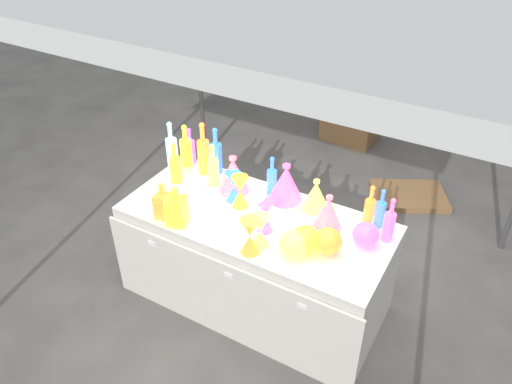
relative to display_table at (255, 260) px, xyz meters
The scene contains 31 objects.
ground 0.37m from the display_table, 90.00° to the left, with size 80.00×80.00×0.00m, color #605E59.
display_table is the anchor object (origin of this frame).
cardboard_box_closed 2.68m from the display_table, 96.18° to the left, with size 0.58×0.42×0.42m, color olive.
cardboard_box_flat 1.96m from the display_table, 70.93° to the left, with size 0.68×0.49×0.06m, color olive.
bottle_0 1.01m from the display_table, 158.21° to the left, with size 0.09×0.09×0.34m, color red, non-canonical shape.
bottle_1 0.85m from the display_table, 147.04° to the left, with size 0.09×0.09×0.37m, color #1C9B55, non-canonical shape.
bottle_2 0.89m from the display_table, 154.27° to the left, with size 0.09×0.09×0.41m, color orange, non-canonical shape.
bottle_3 1.01m from the display_table, 155.26° to the left, with size 0.08×0.08×0.29m, color blue, non-canonical shape.
bottle_4 0.73m from the display_table, 157.35° to the left, with size 0.08×0.08×0.33m, color #11526C, non-canonical shape.
bottle_5 1.05m from the display_table, 164.90° to the left, with size 0.08×0.08×0.38m, color #D22A6B, non-canonical shape.
bottle_6 0.90m from the display_table, behind, with size 0.08×0.08×0.32m, color red, non-canonical shape.
bottle_7 0.61m from the display_table, 97.59° to the left, with size 0.07×0.07×0.30m, color #1C9B55, non-canonical shape.
decanter_0 0.72m from the display_table, 143.31° to the right, with size 0.12×0.12×0.28m, color red, non-canonical shape.
decanter_1 0.78m from the display_table, 151.49° to the right, with size 0.10×0.10×0.26m, color orange, non-canonical shape.
hourglass_0 0.60m from the display_table, 65.51° to the right, with size 0.12×0.12×0.24m, color orange, non-canonical shape.
hourglass_1 0.51m from the display_table, 35.04° to the right, with size 0.11×0.11×0.22m, color blue, non-canonical shape.
hourglass_2 0.56m from the display_table, 53.57° to the right, with size 0.11×0.11×0.22m, color #11526C, non-canonical shape.
hourglass_3 0.49m from the display_table, 56.53° to the right, with size 0.11×0.11×0.22m, color #D22A6B, non-canonical shape.
hourglass_4 0.52m from the display_table, 156.88° to the left, with size 0.12×0.12×0.23m, color red, non-canonical shape.
hourglass_5 0.55m from the display_table, 156.47° to the left, with size 0.11×0.11×0.22m, color #1C9B55, non-canonical shape.
globe_0 0.63m from the display_table, 17.43° to the right, with size 0.19×0.19×0.15m, color red, non-canonical shape.
globe_1 0.62m from the display_table, 27.07° to the right, with size 0.18×0.18×0.14m, color #11526C, non-canonical shape.
globe_2 0.70m from the display_table, ahead, with size 0.17×0.17×0.14m, color orange, non-canonical shape.
globe_3 0.85m from the display_table, ahead, with size 0.17×0.17×0.13m, color blue, non-canonical shape.
lampshade_0 0.63m from the display_table, 145.23° to the left, with size 0.23×0.23×0.27m, color #F5A833, non-canonical shape.
lampshade_1 0.68m from the display_table, 19.61° to the left, with size 0.19×0.19×0.23m, color #F5A833, non-canonical shape.
lampshade_2 0.59m from the display_table, 75.70° to the left, with size 0.24×0.24×0.28m, color blue, non-canonical shape.
lampshade_3 0.64m from the display_table, 44.33° to the left, with size 0.19×0.19×0.23m, color #11526C, non-canonical shape.
bottle_8 0.95m from the display_table, 23.84° to the left, with size 0.06×0.06×0.28m, color #1C9B55, non-canonical shape.
bottle_9 0.90m from the display_table, 23.40° to the left, with size 0.07×0.07×0.31m, color orange, non-canonical shape.
bottle_10 1.00m from the display_table, 14.80° to the left, with size 0.07×0.07×0.31m, color blue, non-canonical shape.
Camera 1 is at (1.30, -2.26, 2.77)m, focal length 35.00 mm.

